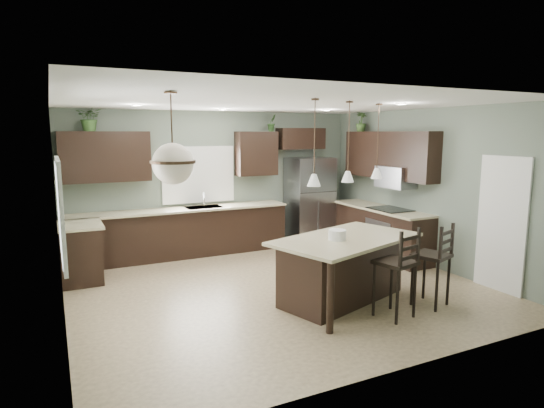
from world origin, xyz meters
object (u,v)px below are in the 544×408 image
at_px(kitchen_island, 345,269).
at_px(serving_dish, 337,235).
at_px(bar_stool_center, 395,272).
at_px(plant_back_left, 90,117).
at_px(bar_stool_right, 431,265).
at_px(refrigerator, 310,201).

relative_size(kitchen_island, serving_dish, 8.76).
xyz_separation_m(bar_stool_center, plant_back_left, (-3.22, 4.21, 2.04)).
relative_size(kitchen_island, bar_stool_right, 1.80).
height_order(bar_stool_center, plant_back_left, plant_back_left).
xyz_separation_m(kitchen_island, serving_dish, (-0.19, -0.06, 0.53)).
distance_m(refrigerator, bar_stool_right, 3.95).
height_order(refrigerator, bar_stool_center, refrigerator).
distance_m(bar_stool_right, plant_back_left, 6.06).
xyz_separation_m(serving_dish, plant_back_left, (-2.79, 3.52, 1.64)).
height_order(serving_dish, plant_back_left, plant_back_left).
bearing_deg(plant_back_left, bar_stool_right, -46.27).
relative_size(kitchen_island, plant_back_left, 4.42).
bearing_deg(bar_stool_center, serving_dish, 109.39).
relative_size(bar_stool_right, plant_back_left, 2.46).
bearing_deg(serving_dish, refrigerator, 65.33).
bearing_deg(serving_dish, plant_back_left, 128.38).
relative_size(refrigerator, plant_back_left, 3.89).
bearing_deg(refrigerator, bar_stool_right, -95.47).
relative_size(refrigerator, serving_dish, 7.71).
relative_size(bar_stool_center, bar_stool_right, 1.02).
relative_size(kitchen_island, bar_stool_center, 1.76).
height_order(bar_stool_center, bar_stool_right, bar_stool_center).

